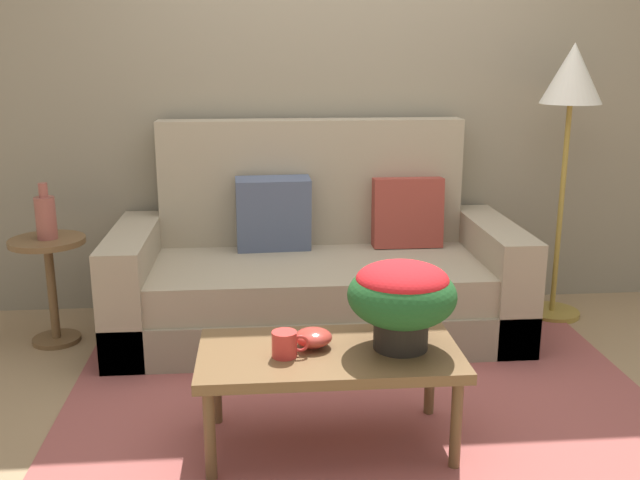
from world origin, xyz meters
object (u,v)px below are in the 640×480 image
Objects in this scene: floor_lamp at (571,96)px; couch at (316,272)px; potted_plant at (402,295)px; coffee_mug at (285,344)px; snack_bowl at (313,338)px; table_vase at (46,216)px; side_table at (50,271)px; coffee_table at (329,361)px.

couch is at bearing -176.73° from floor_lamp.
potted_plant is 0.48m from coffee_mug.
floor_lamp is 10.55× the size of snack_bowl.
coffee_mug is at bearing -174.43° from potted_plant.
snack_bowl is at bearing -41.06° from table_vase.
couch is 1.45m from table_vase.
side_table is 1.72m from snack_bowl.
potted_plant is at bearing -79.68° from couch.
snack_bowl is 0.51× the size of table_vase.
floor_lamp is at bearing 39.99° from coffee_mug.
side_table is (-1.36, 1.16, 0.03)m from coffee_table.
coffee_table is 1.81m from table_vase.
coffee_mug is (-0.17, -0.04, 0.09)m from coffee_table.
table_vase is (-1.18, 1.20, 0.24)m from coffee_mug.
couch is 5.20× the size of potted_plant.
potted_plant reaches higher than coffee_table.
side_table is 4.08× the size of coffee_mug.
snack_bowl is 1.73m from table_vase.
coffee_table is 1.75× the size of side_table.
coffee_table is 2.41× the size of potted_plant.
coffee_mug is (-0.22, -1.28, 0.13)m from couch.
coffee_mug is at bearing -144.54° from snack_bowl.
side_table is 0.30m from table_vase.
coffee_mug is 0.48× the size of table_vase.
snack_bowl is (1.30, -1.12, 0.05)m from side_table.
couch is 2.16× the size of coffee_table.
floor_lamp is at bearing 3.24° from table_vase.
potted_plant is (1.63, -1.16, 0.23)m from side_table.
floor_lamp is 1.88m from potted_plant.
floor_lamp reaches higher than coffee_table.
table_vase reaches higher than potted_plant.
potted_plant is 2.96× the size of coffee_mug.
side_table is at bearing 134.59° from coffee_mug.
table_vase is at bearing 139.28° from coffee_table.
potted_plant reaches higher than snack_bowl.
coffee_mug is at bearing -99.73° from couch.
potted_plant is at bearing -35.51° from table_vase.
couch is at bearing 3.17° from side_table.
coffee_mug is 0.95× the size of snack_bowl.
table_vase is (-2.80, -0.16, -0.58)m from floor_lamp.
couch is at bearing 3.22° from table_vase.
coffee_table is 1.79m from side_table.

